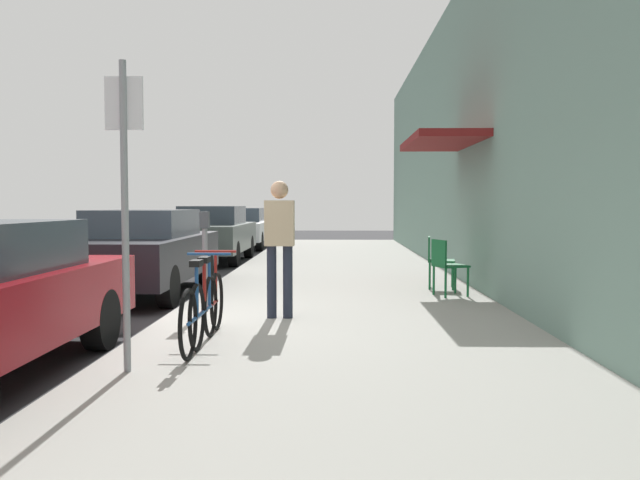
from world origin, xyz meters
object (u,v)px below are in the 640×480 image
object	(u,v)px
bicycle_1	(208,305)
street_sign	(125,191)
parked_car_1	(142,251)
cafe_chair_1	(436,258)
bicycle_0	(200,311)
cafe_chair_0	(446,263)
parked_car_2	(212,233)
pedestrian_standing	(280,238)
parked_car_3	(241,227)
parking_meter	(205,254)

from	to	relation	value
bicycle_1	street_sign	bearing A→B (deg)	-108.30
parked_car_1	cafe_chair_1	world-z (taller)	parked_car_1
bicycle_0	cafe_chair_0	xyz separation A→B (m)	(3.04, 3.66, 0.14)
parked_car_2	pedestrian_standing	world-z (taller)	pedestrian_standing
parked_car_2	pedestrian_standing	bearing A→B (deg)	-74.31
parked_car_1	street_sign	xyz separation A→B (m)	(1.50, -5.47, 0.89)
parked_car_3	cafe_chair_0	xyz separation A→B (m)	(4.97, -12.51, -0.10)
cafe_chair_1	pedestrian_standing	size ratio (longest dim) A/B	0.51
street_sign	bicycle_0	size ratio (longest dim) A/B	1.52
street_sign	bicycle_0	bearing A→B (deg)	64.89
cafe_chair_1	parked_car_1	bearing A→B (deg)	-179.60
parked_car_3	parked_car_2	bearing A→B (deg)	-90.00
bicycle_1	cafe_chair_1	world-z (taller)	bicycle_1
bicycle_0	cafe_chair_1	size ratio (longest dim) A/B	1.97
parked_car_3	pedestrian_standing	distance (m)	14.72
parked_car_3	bicycle_0	xyz separation A→B (m)	(1.93, -16.17, -0.25)
parked_car_1	street_sign	distance (m)	5.74
cafe_chair_1	pedestrian_standing	xyz separation A→B (m)	(-2.39, -2.90, 0.50)
parking_meter	bicycle_0	xyz separation A→B (m)	(0.38, -2.14, -0.41)
parked_car_1	cafe_chair_1	xyz separation A→B (m)	(4.96, 0.04, -0.12)
street_sign	parked_car_3	bearing A→B (deg)	95.02
parking_meter	pedestrian_standing	size ratio (longest dim) A/B	0.78
pedestrian_standing	bicycle_0	bearing A→B (deg)	-110.83
cafe_chair_1	parked_car_3	bearing A→B (deg)	113.20
bicycle_0	cafe_chair_1	bearing A→B (deg)	56.51
bicycle_1	cafe_chair_1	bearing A→B (deg)	54.19
parked_car_3	cafe_chair_1	size ratio (longest dim) A/B	5.06
bicycle_1	pedestrian_standing	world-z (taller)	pedestrian_standing
cafe_chair_0	parked_car_3	bearing A→B (deg)	111.67
parked_car_3	cafe_chair_0	distance (m)	13.46
parked_car_1	parked_car_3	xyz separation A→B (m)	(0.00, 11.62, -0.02)
parking_meter	pedestrian_standing	xyz separation A→B (m)	(1.02, -0.45, 0.23)
bicycle_1	pedestrian_standing	bearing A→B (deg)	63.82
street_sign	bicycle_0	xyz separation A→B (m)	(0.43, 0.92, -1.16)
parked_car_1	street_sign	bearing A→B (deg)	-74.66
parked_car_1	parked_car_2	bearing A→B (deg)	90.00
parking_meter	bicycle_1	world-z (taller)	parking_meter
parked_car_1	street_sign	world-z (taller)	street_sign
cafe_chair_1	bicycle_1	bearing A→B (deg)	-125.81
bicycle_0	parked_car_2	bearing A→B (deg)	100.10
bicycle_0	parked_car_3	bearing A→B (deg)	96.81
parking_meter	street_sign	size ratio (longest dim) A/B	0.51
parked_car_3	bicycle_1	xyz separation A→B (m)	(1.93, -15.79, -0.25)
bicycle_1	cafe_chair_0	distance (m)	4.48
parking_meter	street_sign	bearing A→B (deg)	-90.94
parking_meter	street_sign	xyz separation A→B (m)	(-0.05, -3.06, 0.75)
street_sign	parked_car_2	bearing A→B (deg)	97.27
parked_car_3	street_sign	bearing A→B (deg)	-84.98
parked_car_3	parking_meter	distance (m)	14.12
parked_car_3	cafe_chair_1	bearing A→B (deg)	-66.80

